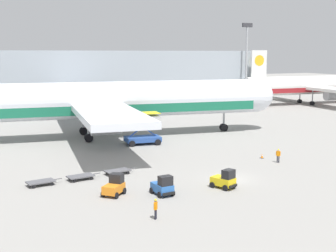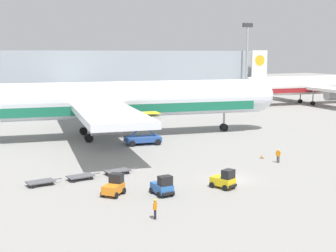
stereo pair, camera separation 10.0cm
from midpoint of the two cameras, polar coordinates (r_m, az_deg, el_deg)
ground_plane at (r=51.36m, az=7.66°, el=-6.45°), size 400.00×400.00×0.00m
terminal_building at (r=110.53m, az=-11.35°, el=5.36°), size 90.00×18.20×14.00m
light_mast at (r=118.58m, az=9.52°, el=8.14°), size 2.80×0.50×20.73m
airplane_main at (r=75.53m, az=-7.58°, el=2.99°), size 57.68×48.66×17.00m
airplane_distant at (r=130.72m, az=17.50°, el=4.71°), size 48.25×40.43×14.14m
scissor_lift_loader at (r=69.86m, az=-3.16°, el=-0.73°), size 5.64×4.13×4.72m
baggage_tug_foreground at (r=45.54m, az=-6.61°, el=-7.29°), size 2.77×2.70×2.00m
baggage_tug_mid at (r=47.77m, az=6.84°, el=-6.53°), size 2.32×2.77×2.00m
baggage_tug_far at (r=45.19m, az=-0.68°, el=-7.36°), size 1.74×2.52×2.00m
baggage_dolly_lead at (r=50.24m, az=-15.30°, el=-6.58°), size 3.77×1.81×0.48m
baggage_dolly_second at (r=51.45m, az=-10.65°, el=-6.05°), size 3.77×1.81×0.48m
baggage_dolly_third at (r=53.17m, az=-6.22°, el=-5.46°), size 3.77×1.81×0.48m
ground_crew_near at (r=59.79m, az=13.24°, el=-3.41°), size 0.39×0.48×1.74m
ground_crew_far at (r=38.90m, az=-1.60°, el=-9.87°), size 0.42×0.44×1.74m
traffic_cone_near at (r=61.98m, az=11.34°, el=-3.60°), size 0.40×0.40×0.59m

